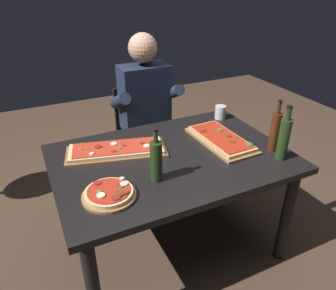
{
  "coord_description": "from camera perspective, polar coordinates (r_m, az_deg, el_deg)",
  "views": [
    {
      "loc": [
        -0.74,
        -1.49,
        1.72
      ],
      "look_at": [
        0.0,
        0.05,
        0.79
      ],
      "focal_mm": 34.27,
      "sensor_mm": 36.0,
      "label": 1
    }
  ],
  "objects": [
    {
      "name": "ground_plane",
      "position": [
        2.4,
        0.54,
        -17.37
      ],
      "size": [
        6.4,
        6.4,
        0.0
      ],
      "primitive_type": "plane",
      "color": "#4C3828"
    },
    {
      "name": "dining_table",
      "position": [
        1.98,
        0.62,
        -4.31
      ],
      "size": [
        1.4,
        0.96,
        0.74
      ],
      "color": "black",
      "rests_on": "ground_plane"
    },
    {
      "name": "pizza_rectangular_front",
      "position": [
        1.98,
        -9.13,
        -0.9
      ],
      "size": [
        0.64,
        0.38,
        0.05
      ],
      "color": "brown",
      "rests_on": "dining_table"
    },
    {
      "name": "pizza_rectangular_left",
      "position": [
        2.11,
        9.41,
        1.03
      ],
      "size": [
        0.27,
        0.52,
        0.05
      ],
      "color": "olive",
      "rests_on": "dining_table"
    },
    {
      "name": "pizza_round_far",
      "position": [
        1.62,
        -10.42,
        -8.52
      ],
      "size": [
        0.27,
        0.27,
        0.05
      ],
      "color": "olive",
      "rests_on": "dining_table"
    },
    {
      "name": "wine_bottle_dark",
      "position": [
        1.96,
        19.91,
        1.21
      ],
      "size": [
        0.06,
        0.06,
        0.33
      ],
      "color": "#233819",
      "rests_on": "dining_table"
    },
    {
      "name": "oil_bottle_amber",
      "position": [
        1.66,
        -2.12,
        -2.77
      ],
      "size": [
        0.06,
        0.06,
        0.3
      ],
      "color": "#233819",
      "rests_on": "dining_table"
    },
    {
      "name": "vinegar_bottle_green",
      "position": [
        2.04,
        18.48,
        2.34
      ],
      "size": [
        0.06,
        0.06,
        0.33
      ],
      "color": "#47230F",
      "rests_on": "dining_table"
    },
    {
      "name": "tumbler_near_camera",
      "position": [
        2.45,
        9.29,
        5.78
      ],
      "size": [
        0.08,
        0.08,
        0.1
      ],
      "color": "silver",
      "rests_on": "dining_table"
    },
    {
      "name": "diner_chair",
      "position": [
        2.8,
        -4.52,
        2.26
      ],
      "size": [
        0.44,
        0.44,
        0.87
      ],
      "color": "black",
      "rests_on": "ground_plane"
    },
    {
      "name": "seated_diner",
      "position": [
        2.59,
        -3.76,
        6.28
      ],
      "size": [
        0.53,
        0.41,
        1.33
      ],
      "color": "#23232D",
      "rests_on": "ground_plane"
    }
  ]
}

